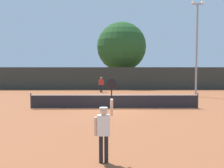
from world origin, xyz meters
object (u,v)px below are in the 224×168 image
(player_receiving, at_px, (101,83))
(tennis_ball, at_px, (107,117))
(light_pole, at_px, (197,43))
(parked_car_near, at_px, (183,81))
(large_tree, at_px, (122,47))
(player_serving, at_px, (104,126))

(player_receiving, xyz_separation_m, tennis_ball, (0.83, -14.63, -1.02))
(tennis_ball, relative_size, light_pole, 0.01)
(tennis_ball, relative_size, parked_car_near, 0.02)
(player_receiving, relative_size, large_tree, 0.19)
(player_serving, distance_m, light_pole, 19.86)
(large_tree, xyz_separation_m, parked_car_near, (9.18, 1.37, -4.92))
(player_receiving, bearing_deg, large_tree, -108.15)
(player_receiving, bearing_deg, parked_car_near, -141.54)
(tennis_ball, height_order, large_tree, large_tree)
(large_tree, bearing_deg, player_receiving, -108.15)
(large_tree, bearing_deg, tennis_ball, -94.53)
(player_receiving, height_order, light_pole, light_pole)
(large_tree, bearing_deg, parked_car_near, 8.49)
(tennis_ball, height_order, light_pole, light_pole)
(player_receiving, distance_m, tennis_ball, 14.69)
(large_tree, height_order, parked_car_near, large_tree)
(player_receiving, distance_m, large_tree, 9.62)
(player_serving, distance_m, player_receiving, 21.67)
(parked_car_near, bearing_deg, large_tree, -166.05)
(player_receiving, relative_size, parked_car_near, 0.39)
(player_receiving, xyz_separation_m, parked_car_near, (11.81, 9.38, -0.27))
(player_serving, bearing_deg, tennis_ball, 89.97)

